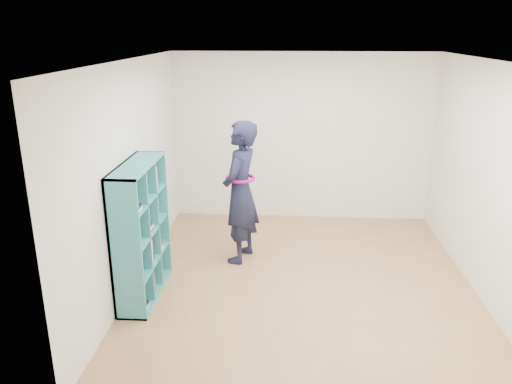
{
  "coord_description": "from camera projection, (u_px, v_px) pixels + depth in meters",
  "views": [
    {
      "loc": [
        -0.21,
        -5.4,
        2.92
      ],
      "look_at": [
        -0.59,
        0.3,
        1.04
      ],
      "focal_mm": 35.0,
      "sensor_mm": 36.0,
      "label": 1
    }
  ],
  "objects": [
    {
      "name": "floor",
      "position": [
        303.0,
        282.0,
        6.02
      ],
      "size": [
        4.5,
        4.5,
        0.0
      ],
      "primitive_type": "plane",
      "color": "#946843",
      "rests_on": "ground"
    },
    {
      "name": "ceiling",
      "position": [
        310.0,
        61.0,
        5.21
      ],
      "size": [
        4.5,
        4.5,
        0.0
      ],
      "primitive_type": "plane",
      "color": "white",
      "rests_on": "wall_back"
    },
    {
      "name": "wall_left",
      "position": [
        132.0,
        176.0,
        5.74
      ],
      "size": [
        0.02,
        4.5,
        2.6
      ],
      "primitive_type": "cube",
      "color": "silver",
      "rests_on": "floor"
    },
    {
      "name": "wall_right",
      "position": [
        488.0,
        183.0,
        5.49
      ],
      "size": [
        0.02,
        4.5,
        2.6
      ],
      "primitive_type": "cube",
      "color": "silver",
      "rests_on": "floor"
    },
    {
      "name": "wall_back",
      "position": [
        302.0,
        138.0,
        7.75
      ],
      "size": [
        4.0,
        0.02,
        2.6
      ],
      "primitive_type": "cube",
      "color": "silver",
      "rests_on": "floor"
    },
    {
      "name": "wall_front",
      "position": [
        316.0,
        272.0,
        3.48
      ],
      "size": [
        4.0,
        0.02,
        2.6
      ],
      "primitive_type": "cube",
      "color": "silver",
      "rests_on": "floor"
    },
    {
      "name": "bookshelf",
      "position": [
        139.0,
        233.0,
        5.55
      ],
      "size": [
        0.34,
        1.16,
        1.55
      ],
      "color": "teal",
      "rests_on": "floor"
    },
    {
      "name": "person",
      "position": [
        240.0,
        192.0,
        6.37
      ],
      "size": [
        0.6,
        0.77,
        1.85
      ],
      "rotation": [
        0.0,
        0.0,
        -1.84
      ],
      "color": "black",
      "rests_on": "floor"
    },
    {
      "name": "smartphone",
      "position": [
        232.0,
        180.0,
        6.46
      ],
      "size": [
        0.01,
        0.09,
        0.13
      ],
      "rotation": [
        0.21,
        0.0,
        0.04
      ],
      "color": "silver",
      "rests_on": "person"
    }
  ]
}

